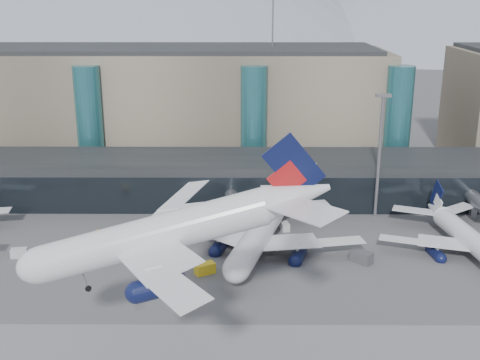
% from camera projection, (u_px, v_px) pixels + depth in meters
% --- Properties ---
extents(ground, '(900.00, 900.00, 0.00)m').
position_uv_depth(ground, '(225.00, 345.00, 79.92)').
color(ground, '#515154').
rests_on(ground, ground).
extents(concourse, '(170.00, 27.00, 10.00)m').
position_uv_depth(concourse, '(232.00, 179.00, 133.45)').
color(concourse, black).
rests_on(concourse, ground).
extents(terminal_main, '(130.00, 30.00, 31.00)m').
position_uv_depth(terminal_main, '(141.00, 106.00, 161.17)').
color(terminal_main, gray).
rests_on(terminal_main, ground).
extents(teal_towers, '(116.40, 19.40, 46.00)m').
position_uv_depth(teal_towers, '(172.00, 124.00, 146.31)').
color(teal_towers, '#296B73').
rests_on(teal_towers, ground).
extents(lightmast_mid, '(3.00, 1.20, 25.60)m').
position_uv_depth(lightmast_mid, '(380.00, 149.00, 121.17)').
color(lightmast_mid, slate).
rests_on(lightmast_mid, ground).
extents(hero_jet, '(37.36, 38.07, 12.28)m').
position_uv_depth(hero_jet, '(184.00, 220.00, 67.23)').
color(hero_jet, white).
rests_on(hero_jet, ground).
extents(jet_parked_mid, '(37.64, 39.16, 12.57)m').
position_uv_depth(jet_parked_mid, '(263.00, 222.00, 109.46)').
color(jet_parked_mid, white).
rests_on(jet_parked_mid, ground).
extents(jet_parked_right, '(32.50, 32.42, 10.54)m').
position_uv_depth(jet_parked_right, '(462.00, 227.00, 108.96)').
color(jet_parked_right, white).
rests_on(jet_parked_right, ground).
extents(veh_a, '(3.00, 2.01, 1.56)m').
position_uv_depth(veh_a, '(19.00, 253.00, 106.08)').
color(veh_a, silver).
rests_on(veh_a, ground).
extents(veh_b, '(2.64, 3.33, 1.68)m').
position_uv_depth(veh_b, '(97.00, 237.00, 112.82)').
color(veh_b, gold).
rests_on(veh_b, ground).
extents(veh_c, '(4.06, 4.02, 2.08)m').
position_uv_depth(veh_c, '(362.00, 257.00, 103.88)').
color(veh_c, '#47464B').
rests_on(veh_c, ground).
extents(veh_d, '(2.44, 3.45, 1.78)m').
position_uv_depth(veh_d, '(325.00, 215.00, 123.40)').
color(veh_d, silver).
rests_on(veh_d, ground).
extents(veh_g, '(1.94, 2.77, 1.47)m').
position_uv_depth(veh_g, '(285.00, 226.00, 118.02)').
color(veh_g, silver).
rests_on(veh_g, ground).
extents(veh_h, '(3.70, 3.15, 1.81)m').
position_uv_depth(veh_h, '(205.00, 268.00, 99.83)').
color(veh_h, gold).
rests_on(veh_h, ground).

